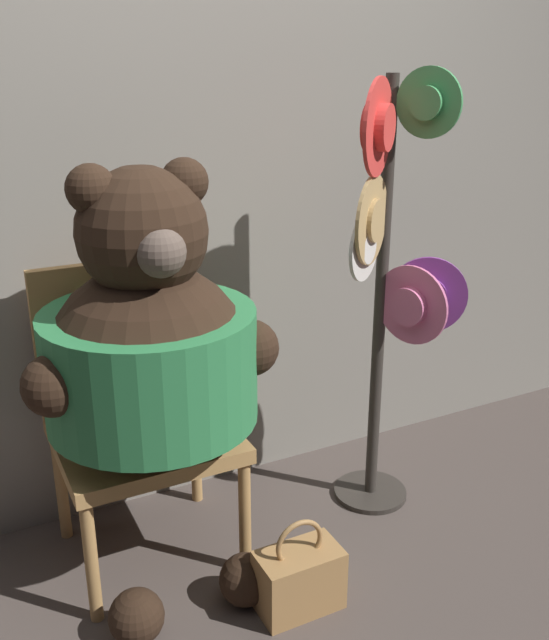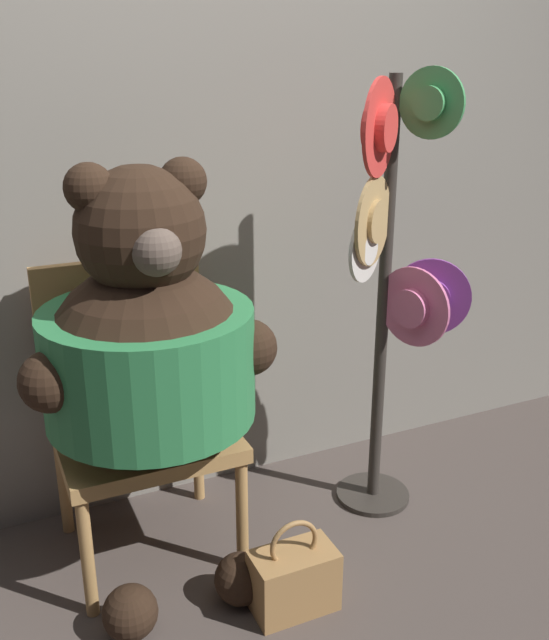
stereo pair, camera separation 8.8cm
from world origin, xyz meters
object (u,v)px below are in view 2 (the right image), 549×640
hat_display_rack (393,272)px  handbag_on_ground (294,579)px  teddy_bear (149,351)px  chair (136,402)px

hat_display_rack → handbag_on_ground: size_ratio=5.00×
teddy_bear → hat_display_rack: (0.83, -0.04, 0.16)m
hat_display_rack → handbag_on_ground: hat_display_rack is taller
teddy_bear → chair: bearing=94.1°
hat_display_rack → handbag_on_ground: 1.03m
chair → hat_display_rack: (0.84, -0.21, 0.41)m
teddy_bear → hat_display_rack: 0.85m
chair → teddy_bear: 0.30m
chair → handbag_on_ground: bearing=-59.3°
chair → handbag_on_ground: (0.32, -0.55, -0.42)m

